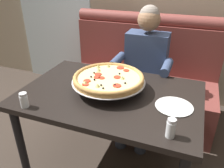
{
  "coord_description": "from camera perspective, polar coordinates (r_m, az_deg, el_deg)",
  "views": [
    {
      "loc": [
        0.53,
        -1.35,
        1.57
      ],
      "look_at": [
        0.02,
        -0.02,
        0.83
      ],
      "focal_mm": 36.38,
      "sensor_mm": 36.0,
      "label": 1
    }
  ],
  "objects": [
    {
      "name": "ground_plane",
      "position": [
        2.14,
        -0.4,
        -19.9
      ],
      "size": [
        16.0,
        16.0,
        0.0
      ],
      "primitive_type": "plane",
      "color": "#382D26"
    },
    {
      "name": "diner_main",
      "position": [
        2.22,
        7.95,
        4.2
      ],
      "size": [
        0.54,
        0.64,
        1.27
      ],
      "color": "#2D3342",
      "rests_on": "ground_plane"
    },
    {
      "name": "shaker_oregano",
      "position": [
        1.28,
        14.54,
        -10.94
      ],
      "size": [
        0.05,
        0.05,
        0.11
      ],
      "color": "white",
      "rests_on": "dining_table"
    },
    {
      "name": "shaker_pepper_flakes",
      "position": [
        1.59,
        -21.2,
        -4.02
      ],
      "size": [
        0.05,
        0.05,
        0.1
      ],
      "color": "white",
      "rests_on": "dining_table"
    },
    {
      "name": "dining_table",
      "position": [
        1.71,
        -0.47,
        -4.72
      ],
      "size": [
        1.31,
        0.88,
        0.75
      ],
      "color": "black",
      "rests_on": "ground_plane"
    },
    {
      "name": "pizza",
      "position": [
        1.66,
        -0.89,
        1.42
      ],
      "size": [
        0.54,
        0.54,
        0.13
      ],
      "color": "silver",
      "rests_on": "dining_table"
    },
    {
      "name": "booth_bench",
      "position": [
        2.6,
        6.84,
        0.35
      ],
      "size": [
        1.65,
        0.78,
        1.13
      ],
      "color": "brown",
      "rests_on": "ground_plane"
    },
    {
      "name": "plate_near_left",
      "position": [
        1.56,
        15.36,
        -5.23
      ],
      "size": [
        0.25,
        0.25,
        0.02
      ],
      "color": "white",
      "rests_on": "dining_table"
    }
  ]
}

